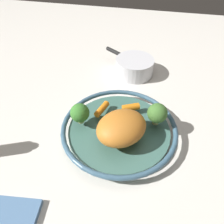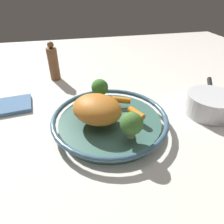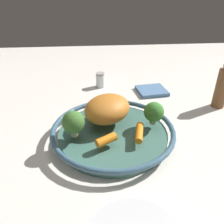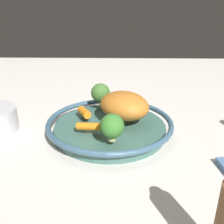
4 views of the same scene
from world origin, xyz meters
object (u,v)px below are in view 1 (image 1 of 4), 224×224
(broccoli_floret_small, at_px, (157,113))
(saucepan, at_px, (133,66))
(roast_chicken_piece, at_px, (121,128))
(baby_carrot_right, at_px, (131,107))
(serving_bowl, at_px, (119,130))
(broccoli_floret_mid, at_px, (80,113))
(baby_carrot_back, at_px, (102,109))
(dish_towel, at_px, (10,222))

(broccoli_floret_small, relative_size, saucepan, 0.33)
(roast_chicken_piece, height_order, saucepan, roast_chicken_piece)
(roast_chicken_piece, bearing_deg, baby_carrot_right, -5.45)
(broccoli_floret_small, bearing_deg, serving_bowl, 107.06)
(serving_bowl, height_order, broccoli_floret_small, broccoli_floret_small)
(saucepan, bearing_deg, baby_carrot_right, -174.10)
(broccoli_floret_mid, relative_size, saucepan, 0.31)
(baby_carrot_back, xyz_separation_m, saucepan, (0.29, -0.06, -0.02))
(baby_carrot_back, bearing_deg, broccoli_floret_mid, 138.27)
(broccoli_floret_mid, relative_size, broccoli_floret_small, 0.91)
(serving_bowl, bearing_deg, baby_carrot_back, 53.55)
(broccoli_floret_small, height_order, saucepan, broccoli_floret_small)
(serving_bowl, distance_m, roast_chicken_piece, 0.07)
(baby_carrot_right, bearing_deg, saucepan, 5.90)
(broccoli_floret_small, bearing_deg, baby_carrot_right, 62.92)
(baby_carrot_right, distance_m, saucepan, 0.27)
(baby_carrot_back, xyz_separation_m, broccoli_floret_mid, (-0.06, 0.05, 0.03))
(serving_bowl, xyz_separation_m, baby_carrot_back, (0.05, 0.06, 0.03))
(baby_carrot_right, bearing_deg, broccoli_floret_small, -117.08)
(serving_bowl, height_order, broccoli_floret_mid, broccoli_floret_mid)
(roast_chicken_piece, bearing_deg, dish_towel, 142.64)
(baby_carrot_right, distance_m, broccoli_floret_mid, 0.16)
(broccoli_floret_mid, bearing_deg, serving_bowl, -85.61)
(broccoli_floret_mid, distance_m, dish_towel, 0.31)
(saucepan, bearing_deg, broccoli_floret_small, -160.62)
(roast_chicken_piece, distance_m, saucepan, 0.38)
(baby_carrot_back, distance_m, broccoli_floret_small, 0.17)
(roast_chicken_piece, relative_size, broccoli_floret_small, 2.02)
(serving_bowl, bearing_deg, dish_towel, 148.06)
(baby_carrot_right, height_order, saucepan, saucepan)
(roast_chicken_piece, bearing_deg, baby_carrot_back, 41.64)
(baby_carrot_back, bearing_deg, dish_towel, 160.56)
(dish_towel, bearing_deg, broccoli_floret_small, -41.18)
(dish_towel, bearing_deg, baby_carrot_back, -19.44)
(baby_carrot_right, height_order, broccoli_floret_mid, broccoli_floret_mid)
(broccoli_floret_mid, bearing_deg, roast_chicken_piece, -103.29)
(roast_chicken_piece, xyz_separation_m, broccoli_floret_mid, (0.03, 0.13, -0.00))
(roast_chicken_piece, relative_size, baby_carrot_back, 2.14)
(baby_carrot_right, relative_size, dish_towel, 0.47)
(baby_carrot_back, relative_size, broccoli_floret_mid, 1.04)
(baby_carrot_right, xyz_separation_m, broccoli_floret_small, (-0.04, -0.08, 0.03))
(serving_bowl, xyz_separation_m, broccoli_floret_mid, (-0.01, 0.11, 0.06))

